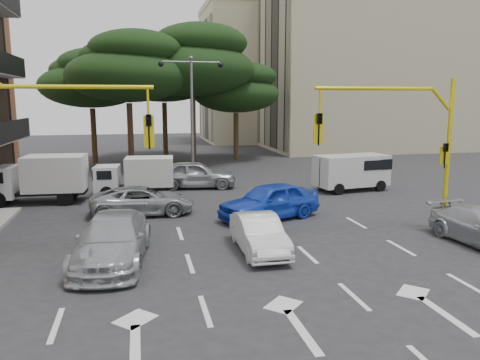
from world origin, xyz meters
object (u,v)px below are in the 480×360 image
object	(u,v)px
street_lamp_center	(192,96)
car_silver_cross_a	(143,200)
car_white_hatch	(259,234)
car_silver_cross_b	(195,174)
car_silver_wagon	(113,239)
signal_mast_left	(34,140)
van_white	(351,172)
box_truck_b	(135,176)
box_truck_a	(38,179)
signal_mast_right	(409,134)
car_blue_compact	(269,201)

from	to	relation	value
street_lamp_center	car_silver_cross_a	bearing A→B (deg)	-110.53
car_white_hatch	car_silver_cross_b	world-z (taller)	car_silver_cross_b
car_silver_wagon	street_lamp_center	bearing A→B (deg)	80.56
signal_mast_left	car_silver_cross_b	xyz separation A→B (m)	(6.58, 11.01, -3.07)
van_white	box_truck_b	size ratio (longest dim) A/B	0.98
box_truck_a	box_truck_b	xyz separation A→B (m)	(4.83, 0.86, -0.16)
signal_mast_left	car_white_hatch	world-z (taller)	signal_mast_left
car_silver_cross_a	signal_mast_right	bearing A→B (deg)	-116.25
car_silver_cross_a	box_truck_b	world-z (taller)	box_truck_b
signal_mast_left	street_lamp_center	xyz separation A→B (m)	(6.80, 14.01, 1.54)
car_silver_cross_a	box_truck_a	xyz separation A→B (m)	(-5.14, 3.64, 0.56)
box_truck_b	van_white	bearing A→B (deg)	-91.04
signal_mast_left	box_truck_a	distance (m)	9.22
van_white	box_truck_a	xyz separation A→B (m)	(-17.01, 0.31, 0.16)
car_white_hatch	box_truck_a	xyz separation A→B (m)	(-8.98, 9.96, 0.57)
car_white_hatch	car_silver_cross_a	size ratio (longest dim) A/B	0.83
car_silver_cross_a	box_truck_b	distance (m)	4.53
signal_mast_right	car_silver_cross_a	size ratio (longest dim) A/B	1.29
signal_mast_right	signal_mast_left	xyz separation A→B (m)	(-13.61, 0.00, 0.00)
signal_mast_right	car_white_hatch	size ratio (longest dim) A/B	1.55
box_truck_a	car_silver_cross_b	bearing A→B (deg)	-70.64
signal_mast_left	car_blue_compact	size ratio (longest dim) A/B	1.28
car_white_hatch	car_blue_compact	bearing A→B (deg)	69.77
signal_mast_left	box_truck_b	xyz separation A→B (m)	(3.12, 9.51, -2.83)
street_lamp_center	car_silver_cross_b	xyz separation A→B (m)	(-0.22, -3.00, -4.61)
car_silver_wagon	box_truck_b	bearing A→B (deg)	92.80
signal_mast_right	car_silver_wagon	xyz separation A→B (m)	(-11.20, -1.32, -3.13)
signal_mast_left	street_lamp_center	world-z (taller)	street_lamp_center
car_silver_cross_a	car_blue_compact	bearing A→B (deg)	-110.48
box_truck_b	car_silver_cross_b	bearing A→B (deg)	-62.14
car_silver_wagon	car_silver_cross_a	world-z (taller)	car_silver_wagon
signal_mast_left	car_silver_wagon	distance (m)	4.16
signal_mast_right	car_silver_wagon	distance (m)	11.70
van_white	box_truck_b	xyz separation A→B (m)	(-12.18, 1.17, 0.00)
car_silver_wagon	van_white	world-z (taller)	van_white
car_silver_cross_a	box_truck_a	world-z (taller)	box_truck_a
car_silver_cross_a	van_white	world-z (taller)	van_white
street_lamp_center	car_silver_cross_a	world-z (taller)	street_lamp_center
signal_mast_right	car_blue_compact	bearing A→B (deg)	147.82
street_lamp_center	car_blue_compact	size ratio (longest dim) A/B	1.66
car_silver_cross_b	van_white	size ratio (longest dim) A/B	1.15
car_silver_wagon	signal_mast_left	bearing A→B (deg)	157.86
car_silver_cross_b	car_blue_compact	bearing A→B (deg)	-156.93
van_white	car_blue_compact	bearing A→B (deg)	-59.18
car_blue_compact	car_white_hatch	bearing A→B (deg)	-41.89
car_white_hatch	car_blue_compact	world-z (taller)	car_blue_compact
car_silver_wagon	box_truck_a	size ratio (longest dim) A/B	1.06
car_blue_compact	car_silver_cross_b	world-z (taller)	car_silver_cross_b
signal_mast_right	box_truck_b	bearing A→B (deg)	137.80
car_silver_cross_b	van_white	bearing A→B (deg)	-99.83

